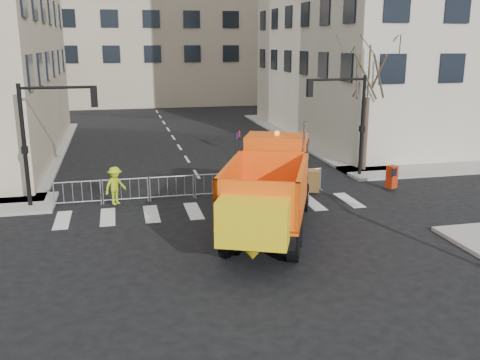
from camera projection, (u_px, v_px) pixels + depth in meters
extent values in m
plane|color=black|center=(249.00, 257.00, 18.05)|extent=(120.00, 120.00, 0.00)
cube|color=gray|center=(207.00, 190.00, 26.05)|extent=(64.00, 5.00, 0.15)
cylinder|color=black|center=(25.00, 148.00, 22.70)|extent=(0.18, 0.18, 5.40)
cylinder|color=black|center=(362.00, 127.00, 28.19)|extent=(0.18, 0.18, 5.40)
cube|color=black|center=(270.00, 205.00, 20.36)|extent=(5.30, 8.09, 0.48)
cylinder|color=black|center=(252.00, 195.00, 23.32)|extent=(0.81, 1.24, 1.18)
cylinder|color=black|center=(304.00, 197.00, 22.94)|extent=(0.81, 1.24, 1.18)
cylinder|color=black|center=(234.00, 226.00, 19.33)|extent=(0.81, 1.24, 1.18)
cylinder|color=black|center=(297.00, 230.00, 18.95)|extent=(0.81, 1.24, 1.18)
cylinder|color=black|center=(227.00, 240.00, 17.99)|extent=(0.81, 1.24, 1.18)
cylinder|color=black|center=(294.00, 244.00, 17.62)|extent=(0.81, 1.24, 1.18)
cube|color=#F5530D|center=(280.00, 166.00, 23.45)|extent=(2.75, 2.46, 1.07)
cube|color=#F5530D|center=(276.00, 158.00, 21.96)|extent=(2.95, 2.55, 1.93)
cylinder|color=silver|center=(303.00, 154.00, 20.90)|extent=(0.15, 0.15, 2.58)
cube|color=#F5530D|center=(265.00, 187.00, 18.64)|extent=(4.32, 5.40, 1.77)
cube|color=yellow|center=(253.00, 222.00, 15.96)|extent=(2.40, 1.83, 1.40)
cube|color=brown|center=(283.00, 179.00, 25.46)|extent=(3.41, 1.91, 1.21)
imported|color=black|center=(298.00, 182.00, 24.24)|extent=(0.76, 0.73, 1.74)
imported|color=black|center=(267.00, 177.00, 24.99)|extent=(0.97, 0.79, 1.85)
imported|color=black|center=(260.00, 178.00, 24.92)|extent=(1.06, 1.01, 1.76)
imported|color=#ADC517|center=(115.00, 186.00, 23.27)|extent=(1.24, 1.16, 1.68)
cube|color=#A5270C|center=(392.00, 177.00, 25.99)|extent=(0.58, 0.55, 1.10)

